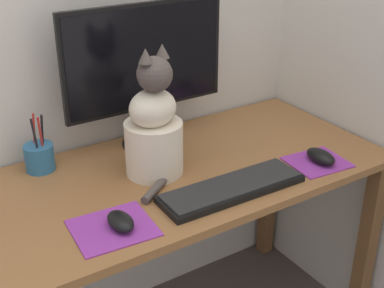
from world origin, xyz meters
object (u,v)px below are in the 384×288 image
(computer_mouse_left, at_px, (120,221))
(cat, at_px, (154,128))
(monitor, at_px, (145,66))
(computer_mouse_right, at_px, (321,156))
(pen_cup, at_px, (39,157))
(keyboard, at_px, (232,188))

(computer_mouse_left, bearing_deg, cat, 44.17)
(monitor, bearing_deg, computer_mouse_right, -46.53)
(computer_mouse_left, distance_m, computer_mouse_right, 0.66)
(computer_mouse_left, distance_m, pen_cup, 0.41)
(keyboard, distance_m, pen_cup, 0.58)
(computer_mouse_left, height_order, computer_mouse_right, computer_mouse_right)
(computer_mouse_left, xyz_separation_m, computer_mouse_right, (0.66, -0.02, 0.00))
(pen_cup, bearing_deg, keyboard, -45.24)
(monitor, bearing_deg, cat, -112.18)
(keyboard, distance_m, cat, 0.28)
(computer_mouse_left, relative_size, cat, 0.25)
(computer_mouse_right, bearing_deg, monitor, 133.47)
(monitor, distance_m, computer_mouse_right, 0.60)
(keyboard, height_order, computer_mouse_right, computer_mouse_right)
(cat, bearing_deg, computer_mouse_left, -151.23)
(monitor, height_order, cat, monitor)
(computer_mouse_right, height_order, pen_cup, pen_cup)
(pen_cup, bearing_deg, monitor, -3.32)
(monitor, distance_m, computer_mouse_left, 0.54)
(monitor, relative_size, cat, 1.39)
(computer_mouse_left, xyz_separation_m, cat, (0.21, 0.21, 0.12))
(monitor, xyz_separation_m, keyboard, (0.05, -0.39, -0.25))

